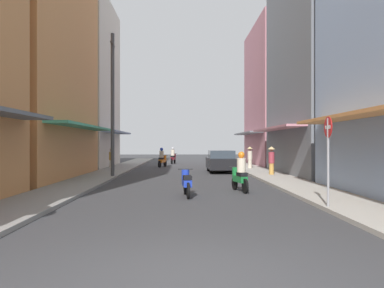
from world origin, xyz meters
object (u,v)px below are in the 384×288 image
object	(u,v)px
pedestrian_far	(250,157)
parked_car	(221,161)
utility_pole	(113,104)
street_sign_no_entry	(328,150)
pedestrian_crossing	(271,160)
motorbike_blue	(186,182)
motorbike_orange	(162,158)
motorbike_maroon	(173,156)
motorbike_green	(240,174)
pedestrian_foreground	(111,159)

from	to	relation	value
pedestrian_far	parked_car	bearing A→B (deg)	-131.82
utility_pole	street_sign_no_entry	world-z (taller)	utility_pole
pedestrian_far	pedestrian_crossing	bearing A→B (deg)	-88.05
motorbike_blue	pedestrian_crossing	xyz separation A→B (m)	(4.95, 8.62, 0.47)
motorbike_orange	motorbike_blue	world-z (taller)	motorbike_orange
pedestrian_crossing	pedestrian_far	bearing A→B (deg)	91.95
motorbike_orange	parked_car	bearing A→B (deg)	-55.28
motorbike_maroon	parked_car	size ratio (longest dim) A/B	0.44
motorbike_green	pedestrian_far	bearing A→B (deg)	78.95
motorbike_green	pedestrian_far	xyz separation A→B (m)	(2.63, 13.46, 0.24)
motorbike_green	pedestrian_crossing	xyz separation A→B (m)	(2.84, 7.24, 0.27)
motorbike_blue	pedestrian_crossing	world-z (taller)	pedestrian_crossing
motorbike_blue	utility_pole	distance (m)	9.54
motorbike_orange	pedestrian_crossing	bearing A→B (deg)	-54.96
motorbike_orange	pedestrian_foreground	xyz separation A→B (m)	(-3.58, -3.02, 0.06)
parked_car	pedestrian_far	world-z (taller)	pedestrian_far
utility_pole	street_sign_no_entry	size ratio (longest dim) A/B	3.01
utility_pole	pedestrian_far	bearing A→B (deg)	38.45
motorbike_maroon	pedestrian_far	size ratio (longest dim) A/B	1.06
motorbike_green	motorbike_orange	bearing A→B (deg)	103.07
motorbike_green	utility_pole	xyz separation A→B (m)	(-6.12, 6.51, 3.36)
parked_car	pedestrian_foreground	xyz separation A→B (m)	(-7.78, 3.04, 0.03)
motorbike_orange	pedestrian_foreground	size ratio (longest dim) A/B	1.13
parked_car	pedestrian_foreground	bearing A→B (deg)	158.67
motorbike_orange	motorbike_green	size ratio (longest dim) A/B	0.97
motorbike_maroon	motorbike_blue	xyz separation A→B (m)	(1.07, -23.80, -0.20)
pedestrian_foreground	street_sign_no_entry	size ratio (longest dim) A/B	0.58
motorbike_orange	pedestrian_far	size ratio (longest dim) A/B	1.04
parked_car	street_sign_no_entry	distance (m)	15.45
motorbike_orange	street_sign_no_entry	size ratio (longest dim) A/B	0.66
motorbike_orange	utility_pole	size ratio (longest dim) A/B	0.22
parked_car	pedestrian_crossing	bearing A→B (deg)	-54.42
pedestrian_crossing	utility_pole	xyz separation A→B (m)	(-8.96, -0.73, 3.09)
parked_car	pedestrian_foreground	world-z (taller)	pedestrian_foreground
motorbike_green	pedestrian_crossing	world-z (taller)	pedestrian_crossing
motorbike_maroon	utility_pole	xyz separation A→B (m)	(-2.94, -15.91, 3.36)
pedestrian_crossing	motorbike_green	bearing A→B (deg)	-111.41
motorbike_maroon	street_sign_no_entry	bearing A→B (deg)	-79.40
motorbike_green	parked_car	distance (m)	10.83
parked_car	motorbike_orange	bearing A→B (deg)	124.72
pedestrian_crossing	utility_pole	bearing A→B (deg)	-175.33
street_sign_no_entry	motorbike_orange	bearing A→B (deg)	105.11
motorbike_green	pedestrian_foreground	world-z (taller)	motorbike_green
motorbike_green	pedestrian_far	world-z (taller)	pedestrian_far
motorbike_green	motorbike_blue	xyz separation A→B (m)	(-2.11, -1.38, -0.20)
utility_pole	street_sign_no_entry	xyz separation A→B (m)	(7.98, -11.02, -2.35)
pedestrian_foreground	utility_pole	distance (m)	8.18
parked_car	pedestrian_far	size ratio (longest dim) A/B	2.45
motorbike_blue	parked_car	xyz separation A→B (m)	(2.39, 12.21, 0.24)
motorbike_orange	pedestrian_far	distance (m)	7.39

